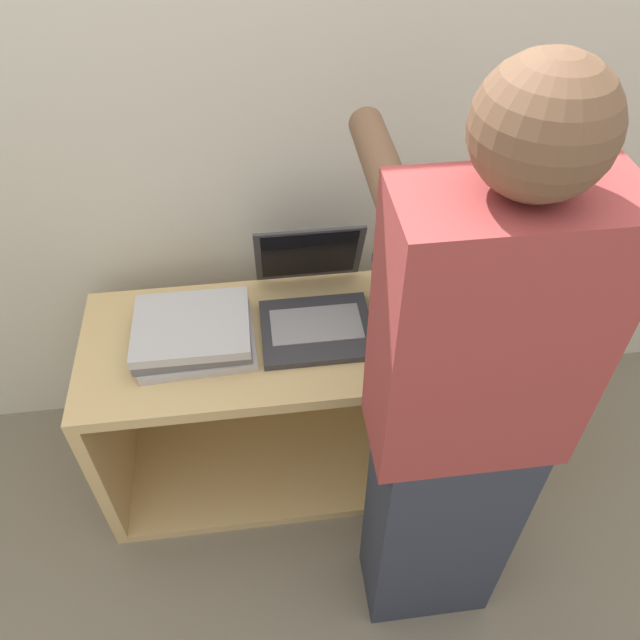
{
  "coord_description": "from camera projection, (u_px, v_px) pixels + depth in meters",
  "views": [
    {
      "loc": [
        -0.15,
        -0.98,
        1.89
      ],
      "look_at": [
        0.0,
        0.17,
        0.75
      ],
      "focal_mm": 35.0,
      "sensor_mm": 36.0,
      "label": 1
    }
  ],
  "objects": [
    {
      "name": "laptop_stack_left",
      "position": [
        194.0,
        333.0,
        1.7
      ],
      "size": [
        0.33,
        0.27,
        0.08
      ],
      "color": "#B7B7BC",
      "rests_on": "cart"
    },
    {
      "name": "ground_plane",
      "position": [
        327.0,
        520.0,
        2.03
      ],
      "size": [
        12.0,
        12.0,
        0.0
      ],
      "primitive_type": "plane",
      "color": "#756B5B"
    },
    {
      "name": "person",
      "position": [
        461.0,
        424.0,
        1.33
      ],
      "size": [
        0.4,
        0.52,
        1.59
      ],
      "color": "#2D3342",
      "rests_on": "ground_plane"
    },
    {
      "name": "inventory_tag",
      "position": [
        449.0,
        292.0,
        1.63
      ],
      "size": [
        0.06,
        0.02,
        0.01
      ],
      "color": "red",
      "rests_on": "laptop_stack_right"
    },
    {
      "name": "wall_back",
      "position": [
        299.0,
        81.0,
        1.61
      ],
      "size": [
        8.0,
        0.05,
        2.4
      ],
      "color": "beige",
      "rests_on": "ground_plane"
    },
    {
      "name": "cart",
      "position": [
        315.0,
        385.0,
        2.03
      ],
      "size": [
        1.33,
        0.49,
        0.63
      ],
      "color": "tan",
      "rests_on": "ground_plane"
    },
    {
      "name": "laptop_stack_right",
      "position": [
        438.0,
        299.0,
        1.74
      ],
      "size": [
        0.34,
        0.27,
        0.17
      ],
      "color": "slate",
      "rests_on": "cart"
    },
    {
      "name": "laptop_open",
      "position": [
        314.0,
        304.0,
        1.77
      ],
      "size": [
        0.31,
        0.36,
        0.26
      ],
      "color": "#333338",
      "rests_on": "cart"
    }
  ]
}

